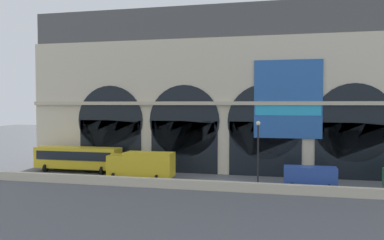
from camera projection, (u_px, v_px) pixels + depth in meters
name	position (u px, v px, depth m)	size (l,w,h in m)	color
ground_plane	(216.00, 182.00, 44.52)	(200.00, 200.00, 0.00)	#54565B
quay_parapet_wall	(209.00, 185.00, 40.41)	(90.00, 0.70, 0.94)	beige
station_building	(228.00, 92.00, 51.75)	(51.34, 6.18, 20.74)	beige
bus_west	(78.00, 158.00, 51.24)	(11.00, 3.25, 3.10)	gold
box_truck_midwest	(142.00, 165.00, 46.04)	(7.50, 2.91, 3.12)	gold
van_mideast	(310.00, 176.00, 41.29)	(5.20, 2.48, 2.20)	#28479E
street_lamp_quayside	(258.00, 146.00, 39.91)	(0.44, 0.44, 6.90)	black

